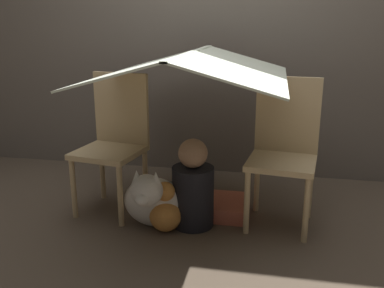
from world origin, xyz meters
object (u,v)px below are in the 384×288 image
(chair_right, at_px, (284,147))
(dog, at_px, (152,199))
(person_front, at_px, (193,189))
(chair_left, at_px, (115,138))

(chair_right, height_order, dog, chair_right)
(chair_right, bearing_deg, person_front, -154.82)
(person_front, height_order, dog, person_front)
(chair_left, relative_size, chair_right, 1.00)
(person_front, bearing_deg, chair_left, 162.91)
(chair_left, bearing_deg, dog, -29.78)
(chair_right, height_order, person_front, chair_right)
(dog, bearing_deg, chair_right, 19.40)
(chair_left, xyz_separation_m, chair_right, (1.13, 0.00, 0.00))
(chair_right, relative_size, person_front, 1.62)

